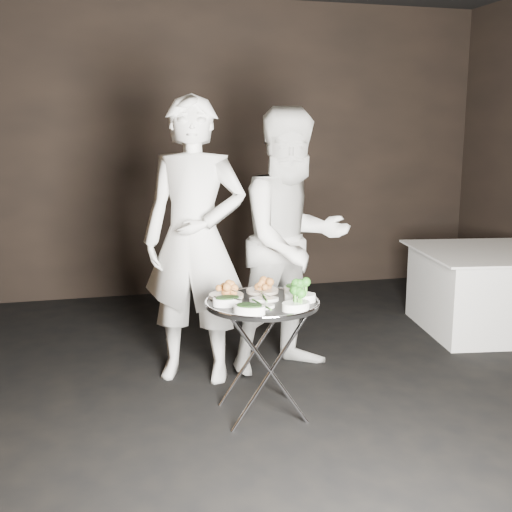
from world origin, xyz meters
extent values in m
cube|color=black|center=(0.00, 0.00, -0.03)|extent=(6.00, 7.00, 0.05)
cube|color=black|center=(0.00, 3.52, 1.50)|extent=(6.00, 0.05, 3.00)
cylinder|color=silver|center=(-0.23, 0.22, 0.34)|extent=(0.47, 0.02, 0.69)
cylinder|color=silver|center=(-0.23, 0.22, 0.34)|extent=(0.47, 0.02, 0.69)
cylinder|color=silver|center=(-0.23, 0.58, 0.34)|extent=(0.47, 0.02, 0.69)
cylinder|color=silver|center=(-0.23, 0.58, 0.34)|extent=(0.47, 0.02, 0.69)
cylinder|color=silver|center=(-0.43, 0.40, 0.66)|extent=(0.02, 0.40, 0.02)
cylinder|color=silver|center=(-0.03, 0.40, 0.66)|extent=(0.02, 0.40, 0.02)
cylinder|color=black|center=(-0.23, 0.40, 0.69)|extent=(0.66, 0.66, 0.03)
torus|color=silver|center=(-0.23, 0.40, 0.71)|extent=(0.68, 0.68, 0.01)
cylinder|color=beige|center=(-0.41, 0.55, 0.72)|extent=(0.21, 0.21, 0.02)
cylinder|color=beige|center=(-0.17, 0.61, 0.72)|extent=(0.20, 0.20, 0.02)
cylinder|color=white|center=(0.01, 0.52, 0.73)|extent=(0.12, 0.12, 0.05)
cylinder|color=silver|center=(-0.41, 0.56, 0.75)|extent=(0.10, 0.16, 0.01)
cylinder|color=silver|center=(-0.18, 0.61, 0.75)|extent=(0.08, 0.17, 0.01)
cylinder|color=silver|center=(0.00, 0.53, 0.75)|extent=(0.04, 0.18, 0.01)
cylinder|color=silver|center=(-0.45, 0.35, 0.75)|extent=(0.14, 0.12, 0.01)
cylinder|color=silver|center=(-0.01, 0.35, 0.75)|extent=(0.13, 0.14, 0.01)
cylinder|color=silver|center=(-0.23, 0.41, 0.75)|extent=(0.05, 0.18, 0.01)
imported|color=silver|center=(-0.51, 1.10, 0.96)|extent=(0.83, 0.70, 1.93)
imported|color=silver|center=(0.18, 1.09, 0.93)|extent=(1.04, 0.90, 1.85)
cube|color=white|center=(2.09, 1.52, 0.34)|extent=(1.08, 1.08, 0.68)
cube|color=white|center=(2.09, 1.52, 0.69)|extent=(1.22, 1.22, 0.02)
camera|label=1|loc=(-1.18, -3.11, 1.70)|focal=45.00mm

